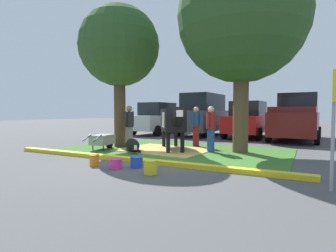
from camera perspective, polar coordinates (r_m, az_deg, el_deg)
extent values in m
plane|color=#4C4C4F|center=(8.02, -2.24, -7.30)|extent=(80.00, 80.00, 0.00)
cube|color=#386B28|center=(10.05, 0.91, -5.14)|extent=(8.26, 4.87, 0.02)
cube|color=yellow|center=(7.85, -7.69, -7.11)|extent=(9.46, 0.24, 0.12)
cube|color=tan|center=(10.00, -0.80, -5.10)|extent=(3.42, 2.71, 0.04)
cylinder|color=#4C3823|center=(11.17, -10.21, 3.23)|extent=(0.47, 0.47, 2.97)
sphere|color=#2D5123|center=(11.49, -10.34, 16.43)|extent=(3.25, 3.25, 3.25)
cylinder|color=brown|center=(9.69, 15.21, 3.65)|extent=(0.53, 0.53, 3.12)
sphere|color=#2D5123|center=(10.22, 15.47, 21.41)|extent=(4.45, 4.45, 4.45)
cube|color=black|center=(9.97, 0.93, 1.37)|extent=(1.85, 2.30, 0.80)
cube|color=white|center=(9.82, 1.03, 1.35)|extent=(1.10, 1.15, 0.56)
cylinder|color=black|center=(8.65, 1.96, 1.78)|extent=(0.62, 0.71, 0.58)
cube|color=black|center=(8.33, 2.26, 2.97)|extent=(0.46, 0.51, 0.32)
cube|color=white|center=(8.13, 2.46, 2.68)|extent=(0.23, 0.21, 0.20)
cylinder|color=black|center=(9.20, 3.07, -3.61)|extent=(0.14, 0.14, 0.75)
cylinder|color=black|center=(9.14, 0.03, -3.65)|extent=(0.14, 0.14, 0.75)
cylinder|color=black|center=(10.90, 1.67, -2.57)|extent=(0.14, 0.14, 0.75)
cylinder|color=black|center=(10.85, -0.90, -2.59)|extent=(0.14, 0.14, 0.75)
cylinder|color=black|center=(11.17, 0.20, 0.27)|extent=(0.06, 0.06, 0.70)
ellipsoid|color=black|center=(9.69, -7.57, -4.10)|extent=(1.10, 1.13, 0.48)
cube|color=black|center=(9.09, -7.06, -4.44)|extent=(0.34, 0.34, 0.22)
cube|color=silver|center=(8.98, -6.95, -4.53)|extent=(0.11, 0.11, 0.16)
cylinder|color=black|center=(9.39, -6.18, -5.42)|extent=(0.31, 0.32, 0.10)
cylinder|color=maroon|center=(11.13, 5.97, -2.23)|extent=(0.26, 0.26, 0.84)
cylinder|color=#23478C|center=(11.09, 5.99, 1.42)|extent=(0.34, 0.34, 0.58)
sphere|color=beige|center=(11.08, 6.01, 3.50)|extent=(0.23, 0.23, 0.23)
cylinder|color=#23478C|center=(10.97, 6.96, 1.55)|extent=(0.09, 0.09, 0.55)
cylinder|color=#23478C|center=(11.21, 5.05, 1.59)|extent=(0.09, 0.09, 0.55)
cylinder|color=#23478C|center=(9.62, 9.09, -3.10)|extent=(0.26, 0.26, 0.83)
cylinder|color=maroon|center=(9.57, 9.12, 1.09)|extent=(0.34, 0.34, 0.57)
sphere|color=beige|center=(9.57, 9.14, 3.49)|extent=(0.23, 0.23, 0.23)
cylinder|color=maroon|center=(9.37, 8.57, 1.23)|extent=(0.09, 0.09, 0.54)
cylinder|color=maroon|center=(9.77, 9.66, 1.30)|extent=(0.09, 0.09, 0.54)
cylinder|color=slate|center=(10.51, -8.21, -2.52)|extent=(0.26, 0.26, 0.85)
cylinder|color=black|center=(10.47, -8.24, 1.42)|extent=(0.34, 0.34, 0.59)
sphere|color=#8C664C|center=(10.46, -8.26, 3.66)|extent=(0.23, 0.23, 0.23)
cylinder|color=black|center=(10.64, -7.51, 1.61)|extent=(0.09, 0.09, 0.56)
cylinder|color=black|center=(10.29, -9.00, 1.55)|extent=(0.09, 0.09, 0.56)
cube|color=gray|center=(10.36, -13.78, -2.81)|extent=(0.74, 0.98, 0.36)
cylinder|color=black|center=(10.81, -12.34, -3.72)|extent=(0.16, 0.37, 0.36)
cylinder|color=black|center=(10.27, -15.69, -4.46)|extent=(0.04, 0.04, 0.24)
cylinder|color=black|center=(10.03, -13.61, -4.61)|extent=(0.04, 0.04, 0.24)
cylinder|color=black|center=(9.94, -16.86, -2.40)|extent=(0.12, 0.53, 0.23)
cylinder|color=black|center=(9.69, -14.74, -2.51)|extent=(0.12, 0.53, 0.23)
cylinder|color=#99999E|center=(5.64, 31.68, -1.18)|extent=(0.06, 0.06, 2.14)
cube|color=yellow|center=(5.64, 31.91, 7.15)|extent=(0.09, 0.44, 0.56)
cylinder|color=orange|center=(7.48, -15.41, -7.05)|extent=(0.25, 0.25, 0.29)
torus|color=orange|center=(7.46, -15.42, -5.96)|extent=(0.27, 0.27, 0.02)
cylinder|color=#EA3893|center=(6.97, -11.09, -7.91)|extent=(0.31, 0.31, 0.24)
torus|color=#EA3893|center=(6.95, -11.10, -6.92)|extent=(0.34, 0.34, 0.02)
cylinder|color=blue|center=(7.05, -6.71, -7.65)|extent=(0.32, 0.32, 0.27)
torus|color=blue|center=(7.02, -6.71, -6.56)|extent=(0.34, 0.34, 0.02)
cylinder|color=yellow|center=(6.28, -3.76, -8.75)|extent=(0.31, 0.31, 0.31)
torus|color=yellow|center=(6.25, -3.76, -7.34)|extent=(0.34, 0.34, 0.02)
cube|color=silver|center=(17.30, -2.25, 0.82)|extent=(2.00, 4.48, 0.90)
cube|color=black|center=(17.29, -2.25, 3.64)|extent=(1.68, 2.27, 0.80)
cylinder|color=black|center=(19.01, -2.21, -0.34)|extent=(0.25, 0.65, 0.64)
cylinder|color=black|center=(18.10, 2.60, -0.51)|extent=(0.25, 0.65, 0.64)
cylinder|color=black|center=(16.67, -7.50, -0.83)|extent=(0.25, 0.65, 0.64)
cylinder|color=black|center=(15.63, -2.29, -1.07)|extent=(0.25, 0.65, 0.64)
cube|color=#3D3D42|center=(16.49, 7.54, 1.21)|extent=(2.11, 4.68, 1.20)
cube|color=black|center=(16.49, 7.57, 5.03)|extent=(1.82, 3.27, 1.00)
cylinder|color=black|center=(18.27, 6.60, -0.49)|extent=(0.25, 0.65, 0.64)
cylinder|color=black|center=(17.59, 12.27, -0.68)|extent=(0.25, 0.65, 0.64)
cylinder|color=black|center=(15.58, 2.16, -1.08)|extent=(0.25, 0.65, 0.64)
cylinder|color=black|center=(14.78, 8.67, -1.34)|extent=(0.25, 0.65, 0.64)
cube|color=red|center=(15.75, 16.66, 0.48)|extent=(2.00, 4.48, 0.90)
cube|color=black|center=(15.73, 16.71, 3.57)|extent=(1.68, 2.27, 0.80)
cylinder|color=black|center=(17.38, 14.87, -0.75)|extent=(0.25, 0.65, 0.64)
cylinder|color=black|center=(16.99, 20.73, -0.93)|extent=(0.25, 0.65, 0.64)
cylinder|color=black|center=(14.65, 11.89, -1.41)|extent=(0.25, 0.65, 0.64)
cylinder|color=black|center=(14.18, 18.80, -1.65)|extent=(0.25, 0.65, 0.64)
cube|color=maroon|center=(15.04, 25.55, 0.57)|extent=(2.24, 5.49, 1.10)
cube|color=black|center=(15.98, 25.92, 4.46)|extent=(1.92, 1.88, 1.00)
cube|color=maroon|center=(13.82, 25.19, 3.17)|extent=(2.02, 2.78, 0.24)
cylinder|color=black|center=(16.92, 22.63, -0.99)|extent=(0.25, 0.65, 0.64)
cylinder|color=black|center=(16.77, 29.42, -1.18)|extent=(0.25, 0.65, 0.64)
cylinder|color=black|center=(13.46, 20.62, -1.93)|extent=(0.25, 0.65, 0.64)
cylinder|color=black|center=(13.27, 29.17, -2.19)|extent=(0.25, 0.65, 0.64)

